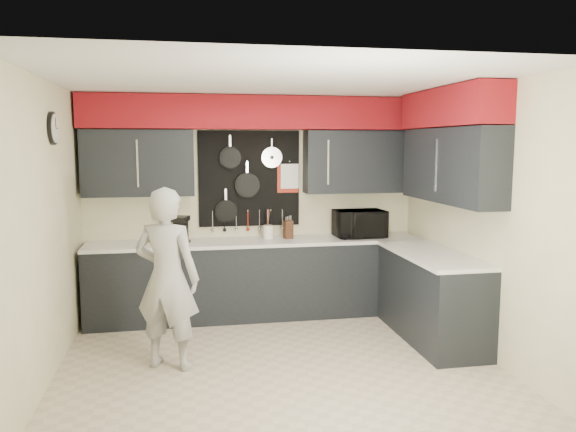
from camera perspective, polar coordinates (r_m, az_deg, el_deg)
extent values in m
plane|color=beige|center=(5.47, -1.09, -14.57)|extent=(4.00, 4.00, 0.00)
cube|color=beige|center=(6.84, -3.52, 1.11)|extent=(4.00, 0.01, 2.60)
cube|color=black|center=(6.62, -14.94, 5.22)|extent=(1.24, 0.32, 0.75)
cube|color=black|center=(6.93, 7.22, 5.49)|extent=(1.34, 0.32, 0.75)
cube|color=maroon|center=(6.64, -3.41, 10.42)|extent=(3.94, 0.36, 0.38)
cube|color=black|center=(6.80, -3.95, 3.81)|extent=(1.22, 0.03, 1.15)
cylinder|color=black|center=(6.73, -5.89, 5.93)|extent=(0.26, 0.04, 0.26)
cylinder|color=black|center=(6.76, -4.16, 3.15)|extent=(0.30, 0.04, 0.30)
cylinder|color=black|center=(6.77, -6.32, 0.49)|extent=(0.27, 0.04, 0.27)
cylinder|color=silver|center=(6.79, -1.66, 5.97)|extent=(0.25, 0.02, 0.25)
cube|color=#AA210D|center=(6.85, -0.01, 3.81)|extent=(0.26, 0.01, 0.34)
cube|color=white|center=(6.84, 0.17, 4.06)|extent=(0.22, 0.01, 0.30)
cylinder|color=silver|center=(6.79, -7.67, -0.44)|extent=(0.01, 0.01, 0.20)
cylinder|color=silver|center=(6.79, -6.47, -0.42)|extent=(0.01, 0.01, 0.20)
cylinder|color=silver|center=(6.81, -5.28, -0.39)|extent=(0.01, 0.01, 0.20)
cylinder|color=silver|center=(6.82, -4.10, -0.36)|extent=(0.01, 0.01, 0.20)
cylinder|color=silver|center=(6.84, -2.92, -0.33)|extent=(0.01, 0.01, 0.20)
cylinder|color=silver|center=(6.86, -1.75, -0.30)|extent=(0.01, 0.01, 0.20)
cylinder|color=silver|center=(6.88, -0.58, -0.27)|extent=(0.01, 0.01, 0.20)
cube|color=beige|center=(5.80, 18.73, -0.40)|extent=(0.01, 3.50, 2.60)
cube|color=black|center=(5.94, 16.21, 4.97)|extent=(0.32, 1.70, 0.75)
cube|color=maroon|center=(5.94, 16.24, 10.52)|extent=(0.36, 1.70, 0.38)
cube|color=beige|center=(5.19, -23.40, -1.47)|extent=(0.01, 3.50, 2.60)
cylinder|color=black|center=(5.53, -22.80, 8.22)|extent=(0.04, 0.30, 0.30)
cylinder|color=white|center=(5.52, -22.57, 8.23)|extent=(0.01, 0.26, 0.26)
cube|color=black|center=(6.70, -3.15, -6.49)|extent=(3.90, 0.60, 0.88)
cube|color=white|center=(6.59, -3.16, -2.64)|extent=(3.90, 0.63, 0.04)
cube|color=black|center=(6.14, 14.36, -8.02)|extent=(0.60, 1.60, 0.88)
cube|color=white|center=(6.03, 14.37, -3.81)|extent=(0.63, 1.60, 0.04)
cube|color=black|center=(6.56, -2.83, -10.34)|extent=(3.90, 0.06, 0.10)
imported|color=black|center=(6.84, 7.27, -0.78)|extent=(0.60, 0.42, 0.33)
cube|color=#3C1F13|center=(6.68, 0.02, -1.39)|extent=(0.11, 0.11, 0.21)
cylinder|color=white|center=(6.68, -2.04, -1.63)|extent=(0.12, 0.12, 0.16)
cube|color=black|center=(6.49, -10.83, -2.61)|extent=(0.22, 0.25, 0.03)
cube|color=black|center=(6.54, -10.86, -1.25)|extent=(0.18, 0.10, 0.28)
cube|color=black|center=(6.45, -10.89, -0.28)|extent=(0.22, 0.25, 0.06)
cylinder|color=black|center=(6.46, -10.85, -1.95)|extent=(0.10, 0.10, 0.13)
imported|color=#A2A3A0|center=(5.22, -12.18, -6.23)|extent=(0.72, 0.61, 1.66)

